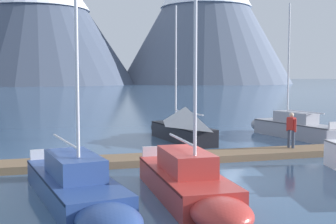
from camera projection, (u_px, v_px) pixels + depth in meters
ground_plane at (217, 182)px, 15.65m from camera, size 700.00×700.00×0.00m
mountain_central_massif at (37, 4)px, 176.34m from camera, size 77.94×77.94×59.62m
mountain_shoulder_ridge at (206, 3)px, 194.40m from camera, size 74.86×74.86×66.47m
dock at (181, 158)px, 19.46m from camera, size 28.86×2.29×0.30m
sailboat_mid_dock_port at (78, 187)px, 12.91m from camera, size 2.82×7.73×7.26m
sailboat_mid_dock_starboard at (190, 183)px, 13.29m from camera, size 2.00×6.94×8.61m
sailboat_far_berth at (182, 124)px, 25.36m from camera, size 2.30×6.77×7.74m
sailboat_end_of_dock at (292, 127)px, 26.98m from camera, size 2.54×7.43×8.07m
person_on_dock at (291, 128)px, 21.11m from camera, size 0.31×0.57×1.69m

